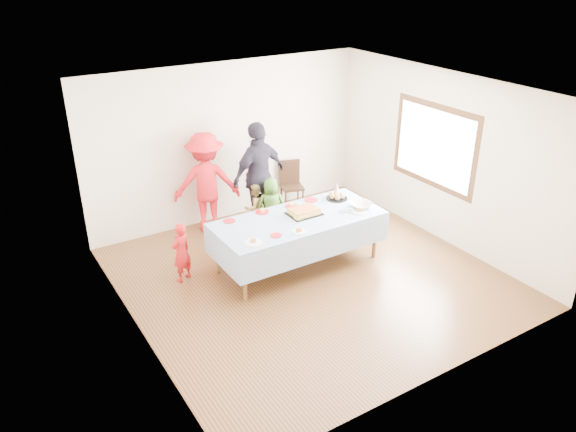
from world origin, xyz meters
name	(u,v)px	position (x,y,z in m)	size (l,w,h in m)	color
ground	(309,277)	(0.00, 0.00, 0.00)	(5.00, 5.00, 0.00)	#4D2916
room_walls	(315,161)	(0.05, 0.00, 1.77)	(5.04, 5.04, 2.72)	beige
party_table	(298,221)	(0.05, 0.39, 0.72)	(2.50, 1.10, 0.78)	#54361C
birthday_cake	(304,212)	(0.19, 0.45, 0.82)	(0.48, 0.37, 0.08)	black
rolls_tray	(337,196)	(0.93, 0.65, 0.82)	(0.33, 0.33, 0.10)	black
punch_bowl	(361,205)	(1.04, 0.18, 0.82)	(0.34, 0.34, 0.08)	silver
party_hat	(337,188)	(1.08, 0.85, 0.86)	(0.10, 0.10, 0.17)	silver
fork_pile	(346,210)	(0.76, 0.18, 0.81)	(0.24, 0.18, 0.07)	white
plate_red_far_a	(229,221)	(-0.85, 0.82, 0.79)	(0.18, 0.18, 0.01)	red
plate_red_far_b	(262,212)	(-0.30, 0.83, 0.79)	(0.20, 0.20, 0.01)	red
plate_red_far_c	(291,206)	(0.18, 0.78, 0.79)	(0.19, 0.19, 0.01)	red
plate_red_far_d	(311,200)	(0.56, 0.81, 0.79)	(0.20, 0.20, 0.01)	red
plate_red_near	(276,235)	(-0.51, 0.07, 0.79)	(0.16, 0.16, 0.01)	red
plate_white_left	(253,243)	(-0.88, 0.06, 0.79)	(0.24, 0.24, 0.01)	white
plate_white_mid	(299,232)	(-0.19, 0.00, 0.79)	(0.20, 0.20, 0.01)	white
plate_white_right	(359,211)	(0.93, 0.08, 0.79)	(0.23, 0.23, 0.01)	white
dining_chair	(291,181)	(1.11, 2.27, 0.48)	(0.47, 0.47, 0.87)	black
toddler_left	(181,252)	(-1.58, 0.90, 0.45)	(0.33, 0.21, 0.89)	red
toddler_mid	(271,206)	(0.25, 1.51, 0.48)	(0.47, 0.31, 0.97)	#437A28
toddler_right	(255,207)	(0.06, 1.74, 0.43)	(0.42, 0.32, 0.86)	tan
adult_left	(206,182)	(-0.58, 2.20, 0.85)	(1.09, 0.63, 1.69)	red
adult_right	(259,175)	(0.23, 1.87, 0.91)	(1.07, 0.44, 1.82)	#282533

